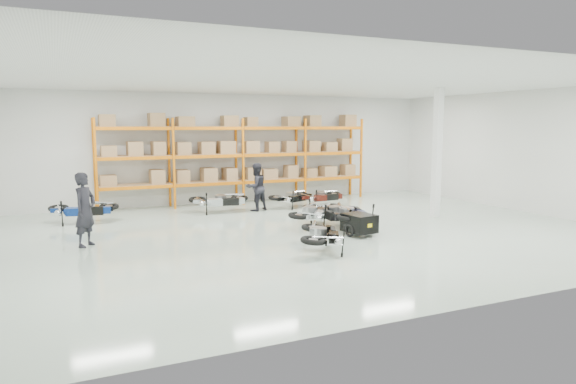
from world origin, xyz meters
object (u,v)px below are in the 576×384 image
moto_back_b (219,197)px  moto_back_c (293,194)px  moto_silver_left (313,209)px  moto_touring_right (332,208)px  moto_back_d (321,193)px  moto_back_a (82,205)px  person_left (85,210)px  trailer (359,223)px  moto_black_far_left (322,230)px  person_back (256,187)px  moto_blue_centre (350,210)px

moto_back_b → moto_back_c: (2.97, -0.05, -0.06)m
moto_silver_left → moto_touring_right: (0.62, -0.17, 0.02)m
moto_back_b → moto_back_d: (4.09, -0.32, -0.05)m
moto_back_a → moto_silver_left: bearing=-106.4°
moto_back_d → person_left: person_left is taller
person_left → moto_touring_right: bearing=-53.2°
moto_touring_right → moto_back_c: (0.43, 3.96, -0.07)m
trailer → moto_back_d: bearing=65.1°
moto_black_far_left → person_back: person_back is taller
moto_blue_centre → moto_black_far_left: (-2.18, -2.21, -0.05)m
moto_back_a → trailer: bearing=-114.2°
moto_back_a → person_left: 3.61m
trailer → moto_back_a: (-7.25, 5.48, 0.21)m
moto_back_b → moto_back_a: bearing=101.1°
moto_black_far_left → moto_touring_right: 3.42m
moto_back_c → moto_back_d: size_ratio=0.99×
trailer → moto_back_c: size_ratio=0.91×
moto_touring_right → person_left: (-7.33, 0.29, 0.39)m
moto_back_b → person_back: bearing=-88.1°
moto_black_far_left → person_left: 6.29m
moto_blue_centre → moto_back_a: moto_blue_centre is taller
moto_blue_centre → person_back: (-1.43, 4.47, 0.29)m
trailer → moto_back_a: bearing=134.3°
moto_touring_right → moto_back_c: size_ratio=1.14×
moto_back_b → moto_back_c: 2.97m
moto_silver_left → moto_black_far_left: bearing=109.3°
moto_back_b → person_left: person_left is taller
moto_silver_left → person_left: bearing=41.2°
moto_silver_left → person_back: (-0.53, 3.66, 0.33)m
moto_black_far_left → moto_blue_centre: bearing=-107.8°
trailer → moto_back_d: size_ratio=0.90×
moto_back_c → person_back: bearing=74.1°
moto_back_d → moto_back_c: bearing=76.1°
moto_touring_right → person_back: bearing=111.9°
moto_black_far_left → person_back: size_ratio=1.02×
trailer → person_left: size_ratio=0.78×
moto_black_far_left → moto_back_b: 6.89m
moto_silver_left → trailer: moto_silver_left is taller
moto_touring_right → person_left: size_ratio=0.98×
moto_back_c → moto_back_d: bearing=-123.8°
trailer → person_back: 5.57m
moto_black_far_left → moto_back_b: moto_back_b is taller
moto_silver_left → person_left: 6.73m
moto_silver_left → trailer: 1.89m
moto_blue_centre → person_left: size_ratio=1.01×
moto_silver_left → moto_back_a: size_ratio=0.98×
person_left → person_back: person_left is taller
moto_black_far_left → person_back: bearing=-69.6°
person_left → person_back: (6.19, 3.53, -0.09)m
moto_touring_right → moto_black_far_left: bearing=-118.5°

